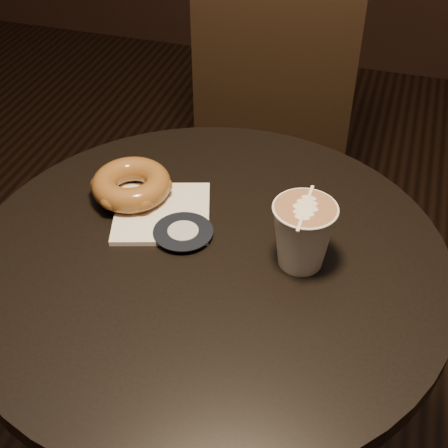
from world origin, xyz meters
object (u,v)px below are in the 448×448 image
object	(u,v)px
chair	(267,147)
doughnut	(131,184)
cafe_table	(210,342)
pastry_bag	(162,213)
latte_cup	(303,235)

from	to	relation	value
chair	doughnut	bearing A→B (deg)	-108.88
cafe_table	doughnut	distance (m)	0.29
pastry_bag	latte_cup	distance (m)	0.23
cafe_table	chair	distance (m)	0.62
pastry_bag	chair	bearing A→B (deg)	68.61
pastry_bag	doughnut	bearing A→B (deg)	140.08
chair	pastry_bag	distance (m)	0.59
doughnut	latte_cup	world-z (taller)	latte_cup
cafe_table	chair	xyz separation A→B (m)	(-0.06, 0.62, -0.01)
pastry_bag	latte_cup	xyz separation A→B (m)	(0.23, -0.04, 0.05)
pastry_bag	cafe_table	bearing A→B (deg)	-50.87
doughnut	chair	bearing A→B (deg)	79.44
chair	doughnut	xyz separation A→B (m)	(-0.10, -0.53, 0.24)
chair	latte_cup	size ratio (longest dim) A/B	9.74
doughnut	latte_cup	xyz separation A→B (m)	(0.29, -0.07, 0.02)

